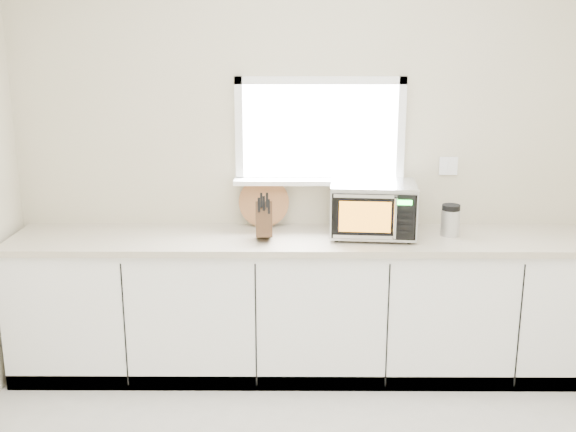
{
  "coord_description": "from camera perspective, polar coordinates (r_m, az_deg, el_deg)",
  "views": [
    {
      "loc": [
        -0.18,
        -2.39,
        2.11
      ],
      "look_at": [
        -0.21,
        1.55,
        1.09
      ],
      "focal_mm": 42.0,
      "sensor_mm": 36.0,
      "label": 1
    }
  ],
  "objects": [
    {
      "name": "back_wall",
      "position": [
        4.45,
        2.69,
        4.83
      ],
      "size": [
        4.0,
        0.17,
        2.7
      ],
      "color": "beige",
      "rests_on": "ground"
    },
    {
      "name": "cabinets",
      "position": [
        4.42,
        2.7,
        -7.71
      ],
      "size": [
        3.92,
        0.6,
        0.88
      ],
      "primitive_type": "cube",
      "color": "white",
      "rests_on": "ground"
    },
    {
      "name": "countertop",
      "position": [
        4.26,
        2.78,
        -2.02
      ],
      "size": [
        3.92,
        0.64,
        0.04
      ],
      "primitive_type": "cube",
      "color": "beige",
      "rests_on": "cabinets"
    },
    {
      "name": "microwave",
      "position": [
        4.26,
        7.2,
        0.65
      ],
      "size": [
        0.56,
        0.47,
        0.34
      ],
      "rotation": [
        0.0,
        0.0,
        -0.09
      ],
      "color": "black",
      "rests_on": "countertop"
    },
    {
      "name": "knife_block",
      "position": [
        4.16,
        -2.07,
        -0.24
      ],
      "size": [
        0.11,
        0.22,
        0.31
      ],
      "rotation": [
        0.0,
        0.0,
        0.07
      ],
      "color": "#4A331A",
      "rests_on": "countertop"
    },
    {
      "name": "cutting_board",
      "position": [
        4.45,
        -2.06,
        1.19
      ],
      "size": [
        0.33,
        0.08,
        0.33
      ],
      "primitive_type": "cylinder",
      "rotation": [
        1.4,
        0.0,
        0.0
      ],
      "color": "#9C6B3C",
      "rests_on": "countertop"
    },
    {
      "name": "coffee_grinder",
      "position": [
        4.37,
        13.58,
        -0.33
      ],
      "size": [
        0.15,
        0.15,
        0.2
      ],
      "rotation": [
        0.0,
        0.0,
        0.34
      ],
      "color": "#B7BABF",
      "rests_on": "countertop"
    }
  ]
}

